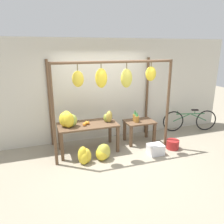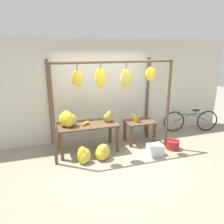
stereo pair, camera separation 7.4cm
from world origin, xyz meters
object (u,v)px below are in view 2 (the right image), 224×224
orange_pile (86,123)px  parked_bicycle (191,121)px  banana_pile_on_table (67,119)px  pineapple_cluster (136,117)px  fruit_crate_white (155,150)px  papaya_pile (108,117)px  banana_pile_ground_left (83,156)px  blue_bucket (173,145)px  banana_pile_ground_right (103,152)px

orange_pile → parked_bicycle: (3.39, 0.39, -0.42)m
banana_pile_on_table → pineapple_cluster: size_ratio=1.73×
parked_bicycle → pineapple_cluster: bearing=-172.6°
fruit_crate_white → papaya_pile: bearing=143.6°
pineapple_cluster → parked_bicycle: bearing=7.4°
banana_pile_ground_left → papaya_pile: 1.20m
pineapple_cluster → parked_bicycle: (2.00, 0.26, -0.39)m
blue_bucket → parked_bicycle: size_ratio=0.19×
orange_pile → parked_bicycle: 3.44m
blue_bucket → papaya_pile: size_ratio=1.05×
banana_pile_ground_left → parked_bicycle: bearing=14.7°
orange_pile → papaya_pile: (0.59, 0.06, 0.09)m
orange_pile → banana_pile_ground_left: size_ratio=0.47×
pineapple_cluster → parked_bicycle: 2.05m
orange_pile → blue_bucket: bearing=-14.2°
banana_pile_on_table → banana_pile_ground_right: bearing=-38.1°
banana_pile_ground_left → blue_bucket: size_ratio=1.26×
orange_pile → pineapple_cluster: bearing=5.3°
banana_pile_on_table → papaya_pile: bearing=0.8°
banana_pile_on_table → fruit_crate_white: 2.29m
pineapple_cluster → fruit_crate_white: 1.03m
banana_pile_on_table → fruit_crate_white: banana_pile_on_table is taller
orange_pile → pineapple_cluster: (1.40, 0.13, -0.02)m
banana_pile_on_table → pineapple_cluster: bearing=2.6°
banana_pile_ground_right → fruit_crate_white: (1.31, -0.16, -0.06)m
papaya_pile → pineapple_cluster: bearing=5.1°
banana_pile_ground_left → fruit_crate_white: size_ratio=1.10×
banana_pile_ground_right → papaya_pile: (0.32, 0.58, 0.67)m
banana_pile_on_table → orange_pile: (0.45, -0.04, -0.14)m
parked_bicycle → banana_pile_ground_left: bearing=-165.3°
banana_pile_on_table → orange_pile: 0.47m
orange_pile → blue_bucket: 2.32m
banana_pile_ground_left → papaya_pile: size_ratio=1.32×
banana_pile_on_table → parked_bicycle: bearing=5.2°
banana_pile_on_table → fruit_crate_white: bearing=-19.5°
pineapple_cluster → papaya_pile: bearing=-174.9°
banana_pile_on_table → banana_pile_ground_left: size_ratio=1.34×
blue_bucket → banana_pile_on_table: bearing=167.2°
blue_bucket → pineapple_cluster: bearing=138.6°
banana_pile_on_table → banana_pile_ground_left: banana_pile_on_table is taller
banana_pile_ground_right → parked_bicycle: size_ratio=0.25×
pineapple_cluster → blue_bucket: bearing=-41.4°
banana_pile_ground_left → orange_pile: bearing=70.4°
papaya_pile → banana_pile_on_table: bearing=-179.2°
parked_bicycle → papaya_pile: size_ratio=5.49×
pineapple_cluster → banana_pile_ground_right: 1.41m
banana_pile_ground_right → orange_pile: bearing=117.8°
fruit_crate_white → papaya_pile: papaya_pile is taller
banana_pile_ground_right → blue_bucket: size_ratio=1.33×
banana_pile_on_table → parked_bicycle: (3.84, 0.35, -0.56)m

